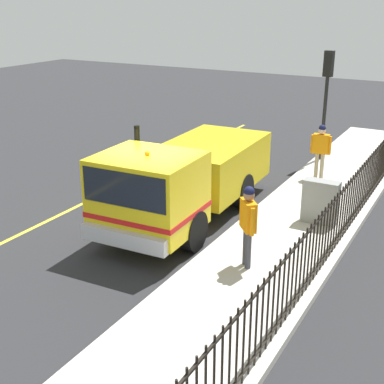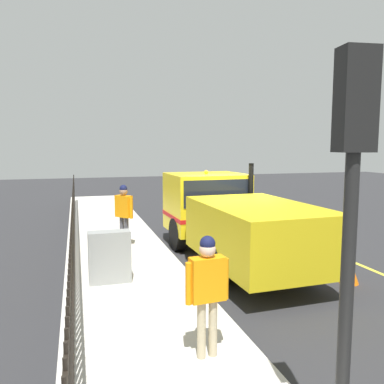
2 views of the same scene
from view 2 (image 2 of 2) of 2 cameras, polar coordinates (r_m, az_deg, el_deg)
name	(u,v)px [view 2 (image 2 of 2)]	position (r m, az deg, el deg)	size (l,w,h in m)	color
ground_plane	(236,252)	(11.63, 6.34, -8.63)	(57.30, 57.30, 0.00)	#2B2B2D
sidewalk_slab	(121,259)	(10.81, -10.30, -9.47)	(2.78, 26.05, 0.16)	beige
lane_marking	(314,246)	(12.84, 17.22, -7.41)	(0.12, 23.44, 0.01)	yellow
work_truck	(227,214)	(10.63, 5.06, -3.21)	(2.45, 6.41, 2.57)	yellow
worker_standing	(124,209)	(11.61, -9.84, -2.38)	(0.50, 0.53, 1.79)	orange
pedestrian_distant	(207,284)	(5.51, 2.24, -13.09)	(0.63, 0.26, 1.71)	orange
iron_fence	(73,232)	(10.56, -16.81, -5.59)	(0.04, 22.17, 1.41)	black
traffic_light_near	(352,178)	(3.55, 22.15, 1.85)	(0.32, 0.25, 3.71)	black
utility_cabinet	(110,257)	(8.70, -11.83, -9.17)	(0.88, 0.37, 1.11)	gray
traffic_cone	(349,270)	(9.65, 21.79, -10.43)	(0.43, 0.43, 0.61)	orange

